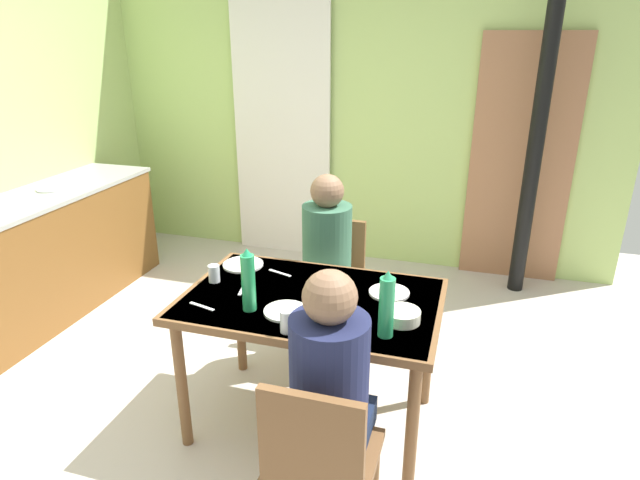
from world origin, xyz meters
TOP-DOWN VIEW (x-y plane):
  - ground_plane at (0.00, 0.00)m, footprint 6.44×6.44m
  - wall_back at (0.00, 2.48)m, footprint 4.63×0.10m
  - door_wooden at (1.45, 2.40)m, footprint 0.80×0.05m
  - stove_pipe_column at (1.52, 2.13)m, footprint 0.12×0.12m
  - curtain_panel at (-0.60, 2.38)m, footprint 0.90×0.03m
  - kitchen_counter at (-1.89, 0.59)m, footprint 0.61×2.30m
  - dining_table at (0.40, 0.09)m, footprint 1.28×0.83m
  - chair_near_diner at (0.67, -0.67)m, footprint 0.40×0.40m
  - chair_far_diner at (0.29, 0.86)m, footprint 0.40×0.40m
  - person_near_diner at (0.67, -0.53)m, footprint 0.30×0.37m
  - person_far_diner at (0.29, 0.72)m, footprint 0.30×0.37m
  - water_bottle_green_near at (0.81, -0.15)m, footprint 0.07×0.07m
  - water_bottle_green_far at (0.15, -0.11)m, footprint 0.07×0.07m
  - serving_bowl_center at (0.86, -0.01)m, footprint 0.17×0.17m
  - dinner_plate_near_left at (-0.09, 0.35)m, footprint 0.23×0.23m
  - dinner_plate_near_right at (0.76, 0.25)m, footprint 0.20×0.20m
  - dinner_plate_far_center at (0.33, -0.08)m, footprint 0.21×0.21m
  - drinking_glass_by_near_diner at (-0.15, 0.12)m, footprint 0.06×0.06m
  - drinking_glass_by_far_diner at (0.39, -0.25)m, footprint 0.06×0.06m
  - cutlery_knife_near at (0.03, 0.08)m, footprint 0.04×0.15m
  - cutlery_fork_near at (-0.08, -0.15)m, footprint 0.15×0.05m
  - cutlery_knife_far at (0.15, 0.32)m, footprint 0.15×0.06m

SIDE VIEW (x-z plane):
  - ground_plane at x=0.00m, z-range 0.00..0.00m
  - kitchen_counter at x=-1.89m, z-range 0.00..0.91m
  - chair_near_diner at x=0.67m, z-range 0.06..0.93m
  - chair_far_diner at x=0.29m, z-range 0.06..0.93m
  - dining_table at x=0.40m, z-range 0.30..1.05m
  - cutlery_knife_near at x=0.03m, z-range 0.76..0.76m
  - cutlery_fork_near at x=-0.08m, z-range 0.76..0.76m
  - cutlery_knife_far at x=0.15m, z-range 0.76..0.76m
  - dinner_plate_near_left at x=-0.09m, z-range 0.76..0.77m
  - dinner_plate_near_right at x=0.76m, z-range 0.76..0.77m
  - dinner_plate_far_center at x=0.33m, z-range 0.76..0.77m
  - person_near_diner at x=0.67m, z-range 0.40..1.17m
  - person_far_diner at x=0.29m, z-range 0.40..1.17m
  - serving_bowl_center at x=0.86m, z-range 0.76..0.81m
  - drinking_glass_by_near_diner at x=-0.15m, z-range 0.76..0.85m
  - drinking_glass_by_far_diner at x=0.39m, z-range 0.76..0.86m
  - water_bottle_green_near at x=0.81m, z-range 0.75..1.06m
  - water_bottle_green_far at x=0.15m, z-range 0.75..1.06m
  - door_wooden at x=1.45m, z-range 0.00..2.00m
  - curtain_panel at x=-0.60m, z-range 0.00..2.27m
  - wall_back at x=0.00m, z-range 0.00..2.70m
  - stove_pipe_column at x=1.52m, z-range 0.00..2.70m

